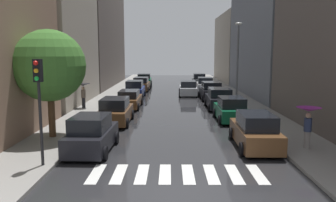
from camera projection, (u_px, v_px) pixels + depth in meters
The scene contains 26 objects.
ground_plane at pixel (172, 99), 35.01m from camera, with size 28.00×72.00×0.04m, color #262629.
sidewalk_left at pixel (110, 98), 35.03m from camera, with size 3.00×72.00×0.15m, color gray.
sidewalk_right at pixel (235, 98), 34.96m from camera, with size 3.00×72.00×0.15m, color gray.
crosswalk_stripes at pixel (177, 174), 13.20m from camera, with size 6.75×2.20×0.01m.
building_left_mid at pixel (49, 16), 30.11m from camera, with size 6.00×12.11×15.89m, color #9E9384.
building_left_far at pixel (92, 0), 46.47m from camera, with size 6.00×20.82×23.74m, color #564C47.
building_right_mid at pixel (274, 27), 36.57m from camera, with size 6.00×18.88×14.91m, color slate.
building_right_far at pixel (239, 48), 54.70m from camera, with size 6.00×16.03×10.75m, color #9E9384.
parked_car_left_nearest at pixel (92, 135), 16.08m from camera, with size 2.11×4.16×1.78m.
parked_car_left_second at pixel (115, 112), 22.51m from camera, with size 2.11×4.44×1.73m.
parked_car_left_third at pixel (129, 99), 28.90m from camera, with size 2.02×4.67×1.53m.
parked_car_left_fourth at pixel (135, 90), 35.27m from camera, with size 2.04×4.35×1.82m.
parked_car_left_fifth at pixel (141, 84), 41.81m from camera, with size 2.18×4.48×1.69m.
parked_car_left_sixth at pixel (144, 80), 48.02m from camera, with size 2.30×4.77×1.74m.
parked_car_right_nearest at pixel (255, 131), 16.79m from camera, with size 2.07×4.59×1.75m.
parked_car_right_second at pixel (231, 110), 23.35m from camera, with size 2.09×4.09×1.67m.
parked_car_right_third at pixel (219, 99), 28.59m from camera, with size 2.21×4.79×1.74m.
parked_car_right_fourth at pixel (211, 91), 34.21m from camera, with size 2.25×4.42×1.78m.
parked_car_right_fifth at pixel (205, 85), 40.74m from camera, with size 2.23×4.31×1.76m.
parked_car_right_sixth at pixel (199, 80), 47.34m from camera, with size 2.06×4.60×1.80m.
car_midroad at pixel (188, 89), 37.25m from camera, with size 2.17×4.39×1.63m.
pedestrian_foreground at pixel (308, 117), 16.05m from camera, with size 1.16×1.16×1.98m.
pedestrian_by_kerb at pixel (83, 89), 27.89m from camera, with size 1.16×1.16×2.02m.
street_tree_left at pixel (49, 66), 17.96m from camera, with size 3.83×3.83×5.78m.
traffic_light_left_corner at pixel (39, 89), 13.34m from camera, with size 0.30×0.42×4.30m.
lamp_post_right at pixel (238, 58), 29.00m from camera, with size 0.60×0.28×7.08m.
Camera 1 is at (-0.27, -10.70, 4.70)m, focal length 36.19 mm.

